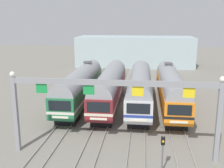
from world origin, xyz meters
The scene contains 9 objects.
ground_plane centered at (0.00, 0.00, 0.00)m, with size 160.00×160.00×0.00m, color gray.
track_bed centered at (0.00, 17.00, 0.07)m, with size 13.24×70.00×0.15m.
commuter_train_green centered at (-5.87, 0.00, 2.69)m, with size 2.88×18.06×5.05m.
commuter_train_maroon centered at (-1.96, -0.01, 2.69)m, with size 2.88×18.06×4.77m.
commuter_train_silver centered at (1.96, -0.01, 2.69)m, with size 2.88×18.06×4.77m.
commuter_train_orange centered at (5.87, 0.00, 2.69)m, with size 2.88×18.06×5.05m.
catenary_gantry centered at (0.00, -13.50, 5.09)m, with size 16.97×0.44×6.97m.
yard_signal_mast centered at (3.91, -15.62, 2.00)m, with size 0.28×0.35×2.86m.
maintenance_building centered at (0.14, 32.68, 3.48)m, with size 27.47×10.00×6.97m, color #9EB2B7.
Camera 1 is at (2.37, -34.49, 11.15)m, focal length 44.31 mm.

